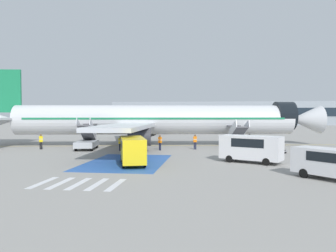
{
  "coord_description": "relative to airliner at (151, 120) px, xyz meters",
  "views": [
    {
      "loc": [
        6.63,
        -44.89,
        4.4
      ],
      "look_at": [
        1.15,
        -3.76,
        2.83
      ],
      "focal_mm": 35.0,
      "sensor_mm": 36.0,
      "label": 1
    }
  ],
  "objects": [
    {
      "name": "ground_crew_2",
      "position": [
        -2.53,
        -6.56,
        -2.54
      ],
      "size": [
        0.39,
        0.49,
        1.73
      ],
      "rotation": [
        0.0,
        0.0,
        1.12
      ],
      "color": "#191E38",
      "rests_on": "ground_plane"
    },
    {
      "name": "apron_stand_patch_blue",
      "position": [
        0.57,
        -15.51,
        -3.53
      ],
      "size": [
        6.95,
        11.01,
        0.01
      ],
      "primitive_type": "cube",
      "color": "#2856A8",
      "rests_on": "ground_plane"
    },
    {
      "name": "terminal_building",
      "position": [
        12.96,
        90.03,
        1.02
      ],
      "size": [
        89.41,
        12.1,
        9.11
      ],
      "color": "#89939E",
      "rests_on": "ground_plane"
    },
    {
      "name": "fuel_tanker",
      "position": [
        -4.57,
        22.97,
        -1.91
      ],
      "size": [
        3.11,
        9.74,
        3.25
      ],
      "rotation": [
        0.0,
        0.0,
        0.06
      ],
      "color": "#38383D",
      "rests_on": "ground_plane"
    },
    {
      "name": "ground_crew_1",
      "position": [
        6.22,
        -4.03,
        -2.47
      ],
      "size": [
        0.46,
        0.3,
        1.84
      ],
      "rotation": [
        0.0,
        0.0,
        3.32
      ],
      "color": "#191E38",
      "rests_on": "ground_plane"
    },
    {
      "name": "service_van_1",
      "position": [
        1.47,
        -16.7,
        -2.15
      ],
      "size": [
        3.48,
        5.91,
        2.33
      ],
      "rotation": [
        0.0,
        0.0,
        3.45
      ],
      "color": "yellow",
      "rests_on": "ground_plane"
    },
    {
      "name": "ground_crew_3",
      "position": [
        2.12,
        -5.64,
        -2.46
      ],
      "size": [
        0.48,
        0.44,
        1.85
      ],
      "rotation": [
        0.0,
        0.0,
        5.63
      ],
      "color": "#191E38",
      "rests_on": "ground_plane"
    },
    {
      "name": "apron_walkway_bar_3",
      "position": [
        1.17,
        -24.74,
        -3.53
      ],
      "size": [
        0.44,
        3.6,
        0.01
      ],
      "primitive_type": "cube",
      "color": "silver",
      "rests_on": "ground_plane"
    },
    {
      "name": "apron_walkway_bar_0",
      "position": [
        -2.43,
        -24.74,
        -3.53
      ],
      "size": [
        0.44,
        3.6,
        0.01
      ],
      "primitive_type": "cube",
      "color": "silver",
      "rests_on": "ground_plane"
    },
    {
      "name": "ground_crew_0",
      "position": [
        -12.58,
        -6.51,
        -2.44
      ],
      "size": [
        0.48,
        0.44,
        1.88
      ],
      "rotation": [
        0.0,
        0.0,
        0.64
      ],
      "color": "black",
      "rests_on": "ground_plane"
    },
    {
      "name": "apron_walkway_bar_1",
      "position": [
        -1.23,
        -24.74,
        -3.53
      ],
      "size": [
        0.44,
        3.6,
        0.01
      ],
      "primitive_type": "cube",
      "color": "silver",
      "rests_on": "ground_plane"
    },
    {
      "name": "apron_walkway_bar_4",
      "position": [
        2.37,
        -24.74,
        -3.53
      ],
      "size": [
        0.44,
        3.6,
        0.01
      ],
      "primitive_type": "cube",
      "color": "silver",
      "rests_on": "ground_plane"
    },
    {
      "name": "baggage_cart",
      "position": [
        15.18,
        -6.37,
        -3.28
      ],
      "size": [
        2.61,
        1.51,
        0.87
      ],
      "rotation": [
        0.0,
        0.0,
        4.72
      ],
      "color": "gray",
      "rests_on": "ground_plane"
    },
    {
      "name": "apron_leadline_yellow",
      "position": [
        0.57,
        0.1,
        -3.53
      ],
      "size": [
        80.26,
        14.66,
        0.01
      ],
      "primitive_type": "cube",
      "rotation": [
        0.0,
        0.0,
        -1.39
      ],
      "color": "gold",
      "rests_on": "ground_plane"
    },
    {
      "name": "boarding_stairs_forward",
      "position": [
        11.53,
        -2.54,
        -2.59
      ],
      "size": [
        3.02,
        5.49,
        3.7
      ],
      "rotation": [
        0.0,
        0.0,
        0.18
      ],
      "color": "#ADB2BA",
      "rests_on": "ground_plane"
    },
    {
      "name": "airliner",
      "position": [
        0.0,
        0.0,
        0.0
      ],
      "size": [
        47.83,
        33.95,
        10.3
      ],
      "rotation": [
        0.0,
        0.0,
        -1.39
      ],
      "color": "silver",
      "rests_on": "ground_plane"
    },
    {
      "name": "service_van_0",
      "position": [
        16.25,
        -21.57,
        -2.3
      ],
      "size": [
        5.01,
        5.12,
        2.07
      ],
      "rotation": [
        0.0,
        0.0,
        0.76
      ],
      "color": "silver",
      "rests_on": "ground_plane"
    },
    {
      "name": "ground_plane",
      "position": [
        1.59,
        0.68,
        -3.54
      ],
      "size": [
        600.0,
        600.0,
        0.0
      ],
      "primitive_type": "plane",
      "color": "gray"
    },
    {
      "name": "boarding_stairs_aft",
      "position": [
        -6.93,
        -5.87,
        -2.56
      ],
      "size": [
        3.02,
        5.49,
        3.93
      ],
      "rotation": [
        0.0,
        0.0,
        0.18
      ],
      "color": "#ADB2BA",
      "rests_on": "ground_plane"
    },
    {
      "name": "service_van_2",
      "position": [
        11.73,
        -14.27,
        -2.11
      ],
      "size": [
        5.69,
        4.14,
        2.42
      ],
      "rotation": [
        0.0,
        0.0,
        1.12
      ],
      "color": "silver",
      "rests_on": "ground_plane"
    },
    {
      "name": "apron_walkway_bar_2",
      "position": [
        -0.03,
        -24.74,
        -3.53
      ],
      "size": [
        0.44,
        3.6,
        0.01
      ],
      "primitive_type": "cube",
      "color": "silver",
      "rests_on": "ground_plane"
    }
  ]
}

